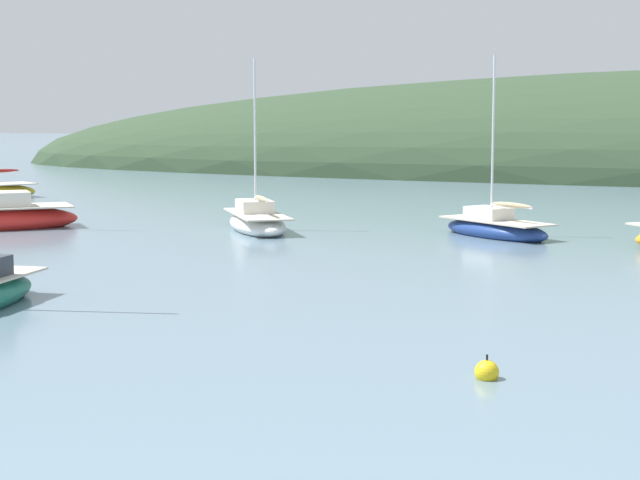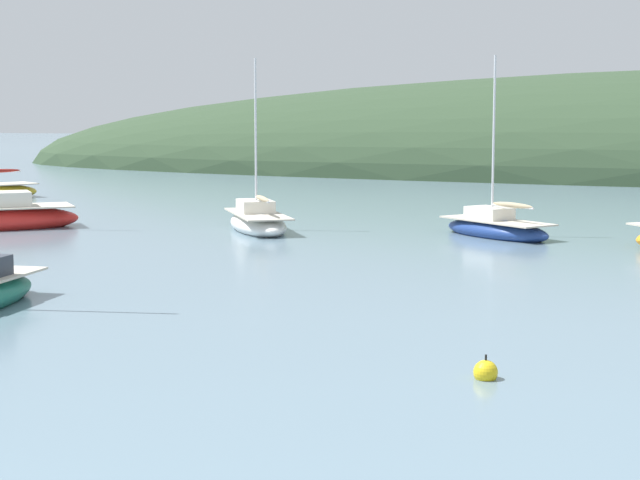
# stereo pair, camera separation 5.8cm
# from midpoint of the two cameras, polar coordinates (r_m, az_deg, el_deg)

# --- Properties ---
(sailboat_orange_cutter) EXTENTS (5.26, 4.63, 7.07)m
(sailboat_orange_cutter) POSITION_cam_midpoint_polar(r_m,az_deg,el_deg) (40.04, 9.62, 0.68)
(sailboat_orange_cutter) COLOR navy
(sailboat_orange_cutter) RESTS_ON ground
(sailboat_teal_outer) EXTENTS (4.91, 5.91, 7.08)m
(sailboat_teal_outer) POSITION_cam_midpoint_polar(r_m,az_deg,el_deg) (41.57, -3.55, 1.03)
(sailboat_teal_outer) COLOR white
(sailboat_teal_outer) RESTS_ON ground
(mooring_buoy_inner) EXTENTS (0.44, 0.44, 0.54)m
(mooring_buoy_inner) POSITION_cam_midpoint_polar(r_m,az_deg,el_deg) (18.73, 9.11, -7.22)
(mooring_buoy_inner) COLOR yellow
(mooring_buoy_inner) RESTS_ON ground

